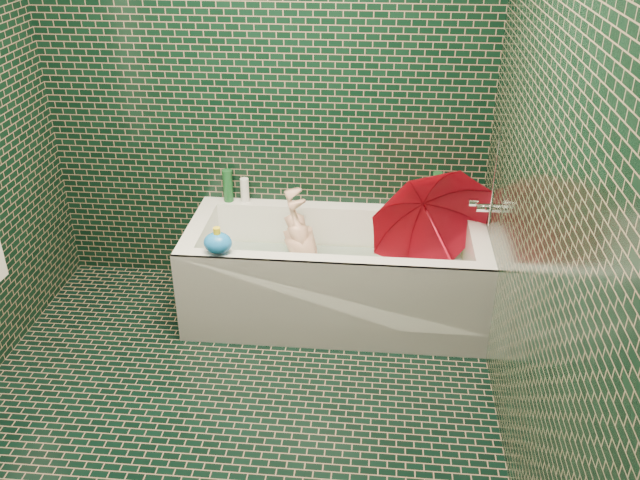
# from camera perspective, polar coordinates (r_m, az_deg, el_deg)

# --- Properties ---
(floor) EXTENTS (2.80, 2.80, 0.00)m
(floor) POSITION_cam_1_polar(r_m,az_deg,el_deg) (3.37, -8.03, -15.41)
(floor) COLOR black
(floor) RESTS_ON ground
(wall_back) EXTENTS (2.80, 0.00, 2.80)m
(wall_back) POSITION_cam_1_polar(r_m,az_deg,el_deg) (3.95, -4.76, 12.68)
(wall_back) COLOR black
(wall_back) RESTS_ON floor
(wall_front) EXTENTS (2.80, 0.00, 2.80)m
(wall_front) POSITION_cam_1_polar(r_m,az_deg,el_deg) (1.58, -22.82, -16.92)
(wall_front) COLOR black
(wall_front) RESTS_ON floor
(wall_right) EXTENTS (0.00, 2.80, 2.80)m
(wall_right) POSITION_cam_1_polar(r_m,az_deg,el_deg) (2.65, 18.51, 3.13)
(wall_right) COLOR black
(wall_right) RESTS_ON floor
(bathtub) EXTENTS (1.70, 0.75, 0.55)m
(bathtub) POSITION_cam_1_polar(r_m,az_deg,el_deg) (3.97, 1.31, -3.64)
(bathtub) COLOR white
(bathtub) RESTS_ON floor
(bath_mat) EXTENTS (1.35, 0.47, 0.01)m
(bath_mat) POSITION_cam_1_polar(r_m,az_deg,el_deg) (4.01, 1.32, -4.18)
(bath_mat) COLOR #52CA28
(bath_mat) RESTS_ON bathtub
(water) EXTENTS (1.48, 0.53, 0.00)m
(water) POSITION_cam_1_polar(r_m,az_deg,el_deg) (3.94, 1.34, -2.41)
(water) COLOR silver
(water) RESTS_ON bathtub
(faucet) EXTENTS (0.18, 0.19, 0.55)m
(faucet) POSITION_cam_1_polar(r_m,az_deg,el_deg) (3.75, 13.94, 3.20)
(faucet) COLOR silver
(faucet) RESTS_ON wall_right
(child) EXTENTS (0.94, 0.48, 0.37)m
(child) POSITION_cam_1_polar(r_m,az_deg,el_deg) (3.98, -1.00, -1.89)
(child) COLOR #E1A98C
(child) RESTS_ON bathtub
(umbrella) EXTENTS (0.89, 0.99, 0.85)m
(umbrella) POSITION_cam_1_polar(r_m,az_deg,el_deg) (3.75, 9.95, 0.36)
(umbrella) COLOR red
(umbrella) RESTS_ON bathtub
(soap_bottle_a) EXTENTS (0.14, 0.14, 0.28)m
(soap_bottle_a) POSITION_cam_1_polar(r_m,az_deg,el_deg) (4.14, 12.84, 2.40)
(soap_bottle_a) COLOR white
(soap_bottle_a) RESTS_ON bathtub
(soap_bottle_b) EXTENTS (0.12, 0.12, 0.21)m
(soap_bottle_b) POSITION_cam_1_polar(r_m,az_deg,el_deg) (4.13, 12.65, 2.38)
(soap_bottle_b) COLOR #47207A
(soap_bottle_b) RESTS_ON bathtub
(soap_bottle_c) EXTENTS (0.14, 0.14, 0.16)m
(soap_bottle_c) POSITION_cam_1_polar(r_m,az_deg,el_deg) (4.12, 10.52, 2.53)
(soap_bottle_c) COLOR #154B21
(soap_bottle_c) RESTS_ON bathtub
(bottle_right_tall) EXTENTS (0.06, 0.06, 0.24)m
(bottle_right_tall) POSITION_cam_1_polar(r_m,az_deg,el_deg) (4.06, 9.78, 4.08)
(bottle_right_tall) COLOR #154B21
(bottle_right_tall) RESTS_ON bathtub
(bottle_right_pump) EXTENTS (0.06, 0.06, 0.17)m
(bottle_right_pump) POSITION_cam_1_polar(r_m,az_deg,el_deg) (4.10, 12.98, 3.42)
(bottle_right_pump) COLOR silver
(bottle_right_pump) RESTS_ON bathtub
(bottle_left_tall) EXTENTS (0.07, 0.07, 0.20)m
(bottle_left_tall) POSITION_cam_1_polar(r_m,az_deg,el_deg) (4.16, -7.76, 4.56)
(bottle_left_tall) COLOR #154B21
(bottle_left_tall) RESTS_ON bathtub
(bottle_left_short) EXTENTS (0.07, 0.07, 0.15)m
(bottle_left_short) POSITION_cam_1_polar(r_m,az_deg,el_deg) (4.15, -6.35, 4.20)
(bottle_left_short) COLOR white
(bottle_left_short) RESTS_ON bathtub
(rubber_duck) EXTENTS (0.13, 0.10, 0.10)m
(rubber_duck) POSITION_cam_1_polar(r_m,az_deg,el_deg) (4.08, 8.64, 3.14)
(rubber_duck) COLOR yellow
(rubber_duck) RESTS_ON bathtub
(bath_toy) EXTENTS (0.18, 0.16, 0.15)m
(bath_toy) POSITION_cam_1_polar(r_m,az_deg,el_deg) (3.59, -8.61, -0.22)
(bath_toy) COLOR blue
(bath_toy) RESTS_ON bathtub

